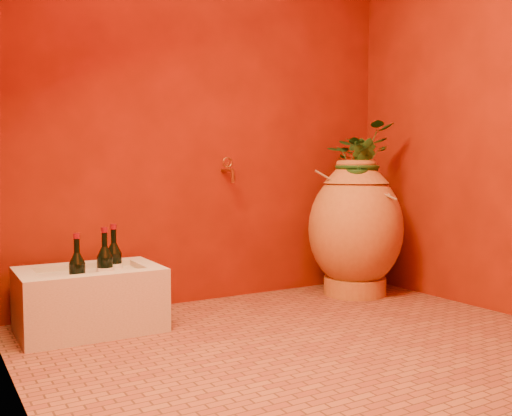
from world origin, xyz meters
TOP-DOWN VIEW (x-y plane):
  - floor at (0.00, 0.00)m, footprint 2.50×2.50m
  - wall_back at (0.00, 1.00)m, footprint 2.50×0.02m
  - wall_left at (-1.25, 0.00)m, footprint 0.02×2.00m
  - wall_right at (1.25, 0.00)m, footprint 0.02×2.00m
  - amphora at (0.85, 0.65)m, footprint 0.61×0.61m
  - stone_basin at (-0.82, 0.69)m, footprint 0.68×0.47m
  - wine_bottle_a at (-0.90, 0.61)m, footprint 0.08×0.08m
  - wine_bottle_b at (-0.67, 0.78)m, footprint 0.08×0.08m
  - wine_bottle_c at (-0.74, 0.69)m, footprint 0.08×0.08m
  - wall_tap at (0.08, 0.92)m, footprint 0.07×0.14m
  - plant_main at (0.87, 0.66)m, footprint 0.48×0.43m
  - plant_side at (0.81, 0.57)m, footprint 0.23×0.24m

SIDE VIEW (x-z plane):
  - floor at x=0.00m, z-range 0.00..0.00m
  - stone_basin at x=-0.82m, z-range -0.01..0.31m
  - wine_bottle_a at x=-0.90m, z-range 0.13..0.45m
  - wine_bottle_c at x=-0.74m, z-range 0.13..0.46m
  - wine_bottle_b at x=-0.67m, z-range 0.13..0.47m
  - amphora at x=0.85m, z-range 0.00..0.86m
  - wall_tap at x=0.08m, z-range 0.72..0.88m
  - plant_side at x=0.81m, z-range 0.65..0.99m
  - plant_main at x=0.87m, z-range 0.63..1.10m
  - wall_back at x=0.00m, z-range 0.00..2.50m
  - wall_left at x=-1.25m, z-range 0.00..2.50m
  - wall_right at x=1.25m, z-range 0.00..2.50m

